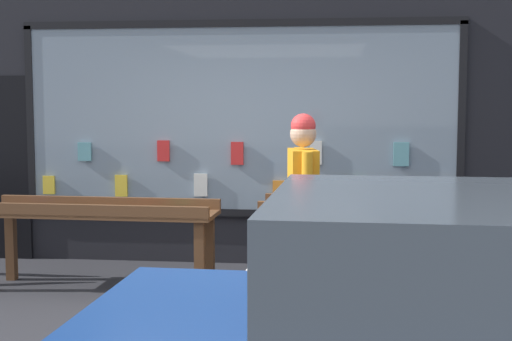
% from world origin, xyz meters
% --- Properties ---
extents(ground_plane, '(40.00, 40.00, 0.00)m').
position_xyz_m(ground_plane, '(0.00, 0.00, 0.00)').
color(ground_plane, '#2D2D33').
extents(shopfront_facade, '(7.04, 0.29, 3.56)m').
position_xyz_m(shopfront_facade, '(-0.05, 2.39, 1.76)').
color(shopfront_facade, black).
rests_on(shopfront_facade, ground_plane).
extents(display_table_left, '(2.27, 0.66, 0.86)m').
position_xyz_m(display_table_left, '(-1.34, 1.06, 0.68)').
color(display_table_left, brown).
rests_on(display_table_left, ground_plane).
extents(display_table_right, '(2.27, 0.67, 0.91)m').
position_xyz_m(display_table_right, '(1.34, 1.06, 0.72)').
color(display_table_right, brown).
rests_on(display_table_right, ground_plane).
extents(person_browsing, '(0.29, 0.66, 1.70)m').
position_xyz_m(person_browsing, '(0.63, 0.52, 1.00)').
color(person_browsing, '#4C382D').
rests_on(person_browsing, ground_plane).
extents(small_dog, '(0.33, 0.59, 0.41)m').
position_xyz_m(small_dog, '(0.29, 0.25, 0.29)').
color(small_dog, white).
rests_on(small_dog, ground_plane).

